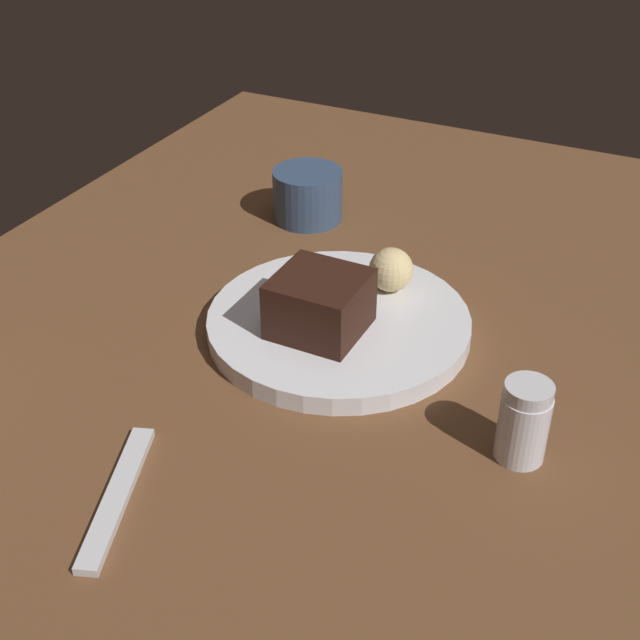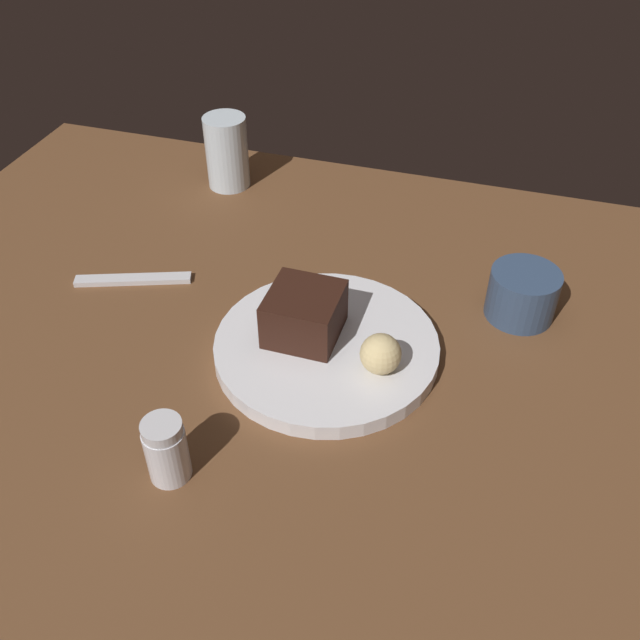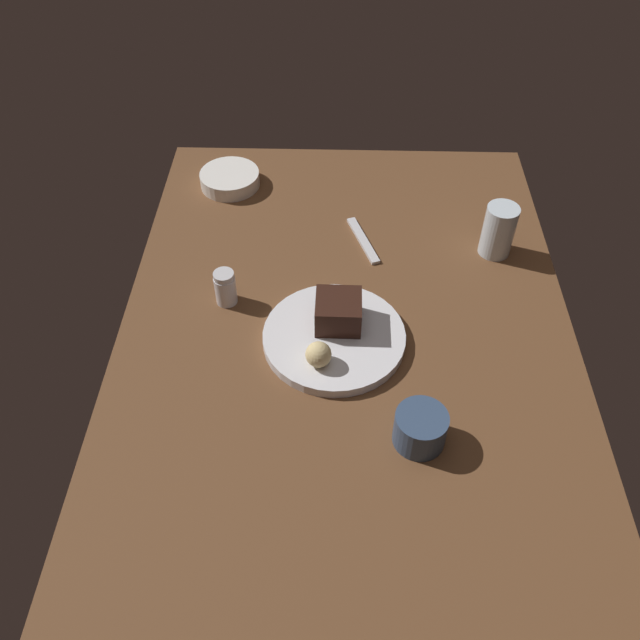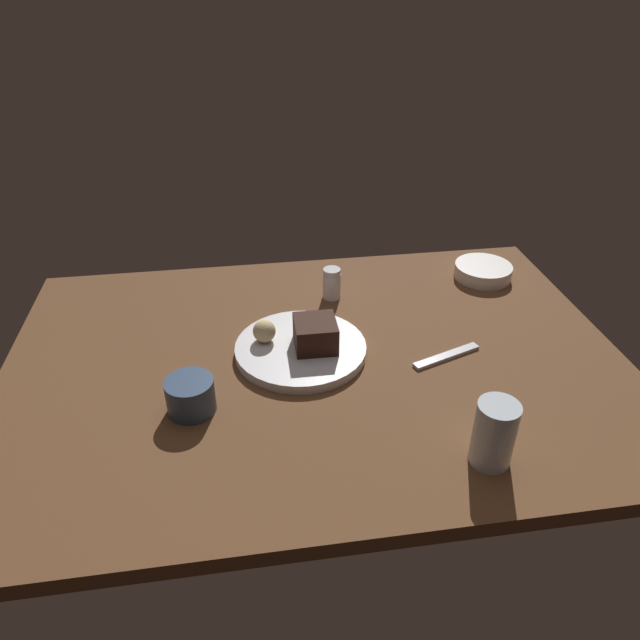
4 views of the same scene
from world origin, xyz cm
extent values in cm
cube|color=brown|center=(0.00, 0.00, 1.50)|extent=(120.00, 84.00, 3.00)
cylinder|color=silver|center=(2.85, -2.24, 3.96)|extent=(25.81, 25.81, 1.92)
cube|color=black|center=(0.16, -1.56, 7.75)|extent=(8.13, 8.32, 5.66)
sphere|color=#DBC184|center=(9.68, -4.86, 7.18)|extent=(4.53, 4.53, 4.53)
cylinder|color=silver|center=(-6.80, -22.93, 6.01)|extent=(4.10, 4.10, 6.01)
cylinder|color=silver|center=(-6.80, -22.93, 9.61)|extent=(3.89, 3.89, 1.20)
cylinder|color=silver|center=(-22.79, 30.48, 8.56)|extent=(6.49, 6.49, 11.11)
cylinder|color=#334766|center=(23.48, 11.52, 6.10)|extent=(8.40, 8.40, 6.20)
cube|color=silver|center=(-25.16, 3.47, 3.35)|extent=(14.72, 6.80, 0.70)
camera|label=1|loc=(-60.93, -31.29, 51.37)|focal=48.39mm
camera|label=2|loc=(19.43, -59.09, 59.22)|focal=39.50mm
camera|label=3|loc=(82.06, -2.55, 93.17)|focal=37.05mm
camera|label=4|loc=(13.10, 91.37, 70.98)|focal=32.93mm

